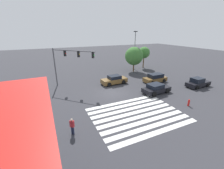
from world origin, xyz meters
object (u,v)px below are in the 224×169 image
car_1 (198,83)px  pedestrian (72,126)px  traffic_signal_mast (68,59)px  fire_hydrant (189,103)px  tree_corner_a (134,56)px  car_3 (155,78)px  car_2 (114,80)px  street_light_pole_a (135,47)px  car_0 (156,89)px  tree_corner_b (144,53)px

car_1 → pedestrian: bearing=-171.8°
traffic_signal_mast → fire_hydrant: bearing=-1.6°
fire_hydrant → tree_corner_a: bearing=80.8°
car_3 → tree_corner_a: size_ratio=0.78×
car_2 → pedestrian: 13.91m
traffic_signal_mast → street_light_pole_a: size_ratio=0.72×
car_0 → fire_hydrant: 5.00m
car_3 → street_light_pole_a: 10.95m
traffic_signal_mast → fire_hydrant: 17.86m
traffic_signal_mast → car_0: bearing=10.0°
traffic_signal_mast → tree_corner_b: bearing=63.3°
pedestrian → fire_hydrant: (13.89, -0.59, -0.44)m
car_2 → fire_hydrant: (4.77, -11.10, -0.26)m
tree_corner_a → tree_corner_b: 4.68m
car_2 → tree_corner_a: tree_corner_a is taller
traffic_signal_mast → street_light_pole_a: bearing=65.9°
car_2 → car_3: car_3 is taller
traffic_signal_mast → tree_corner_b: size_ratio=1.22×
pedestrian → car_0: bearing=-26.1°
car_0 → tree_corner_b: size_ratio=0.86×
traffic_signal_mast → car_1: traffic_signal_mast is taller
car_3 → fire_hydrant: 9.16m
tree_corner_a → pedestrian: bearing=-135.8°
tree_corner_a → tree_corner_b: bearing=26.7°
tree_corner_b → fire_hydrant: size_ratio=5.85×
car_0 → car_2: size_ratio=0.97×
car_2 → tree_corner_b: 14.30m
traffic_signal_mast → car_1: bearing=20.8°
car_2 → fire_hydrant: car_2 is taller
traffic_signal_mast → tree_corner_a: 15.26m
tree_corner_b → car_1: bearing=-89.5°
traffic_signal_mast → car_2: bearing=33.0°
car_3 → fire_hydrant: car_3 is taller
pedestrian → street_light_pole_a: 25.92m
car_2 → tree_corner_a: size_ratio=0.83×
car_2 → fire_hydrant: bearing=111.0°
traffic_signal_mast → car_3: bearing=30.2°
car_3 → fire_hydrant: bearing=74.7°
tree_corner_a → fire_hydrant: bearing=-99.2°
pedestrian → tree_corner_a: bearing=-0.3°
car_3 → pedestrian: (-16.15, -8.29, 0.15)m
tree_corner_a → fire_hydrant: size_ratio=6.27×
car_0 → car_3: 5.07m
car_0 → street_light_pole_a: street_light_pole_a is taller
car_0 → fire_hydrant: (0.89, -4.91, -0.24)m
pedestrian → fire_hydrant: pedestrian is taller
street_light_pole_a → fire_hydrant: street_light_pole_a is taller
traffic_signal_mast → fire_hydrant: traffic_signal_mast is taller
tree_corner_a → car_0: bearing=-107.0°
tree_corner_a → street_light_pole_a: bearing=55.0°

